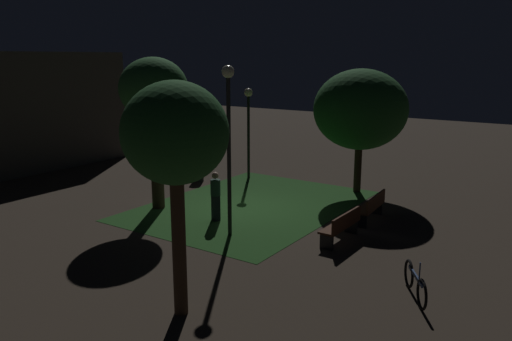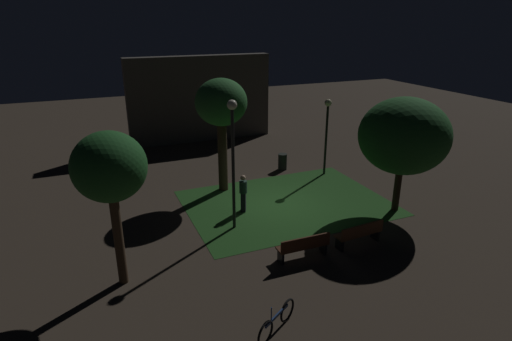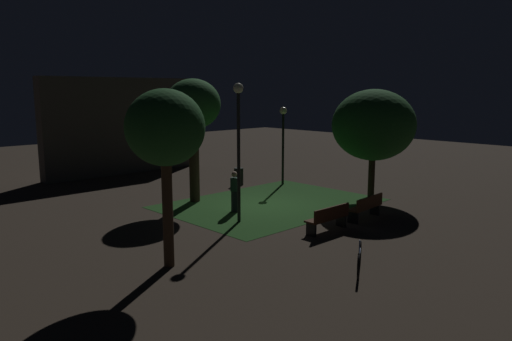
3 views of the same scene
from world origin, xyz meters
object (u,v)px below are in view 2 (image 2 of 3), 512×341
at_px(lamp_post_plaza_west, 327,123).
at_px(trash_bin, 282,162).
at_px(bench_by_lamp, 304,246).
at_px(bench_back_row, 360,233).
at_px(tree_right_canopy, 221,105).
at_px(tree_tall_center, 109,169).
at_px(tree_left_canopy, 404,136).
at_px(pedestrian, 243,193).
at_px(lamp_post_path_center, 233,145).
at_px(bicycle, 277,321).

height_order(lamp_post_plaza_west, trash_bin, lamp_post_plaza_west).
relative_size(bench_by_lamp, bench_back_row, 0.99).
distance_m(tree_right_canopy, lamp_post_plaza_west, 5.62).
height_order(bench_back_row, trash_bin, bench_back_row).
bearing_deg(tree_tall_center, trash_bin, 38.69).
height_order(bench_by_lamp, tree_left_canopy, tree_left_canopy).
height_order(tree_right_canopy, trash_bin, tree_right_canopy).
bearing_deg(tree_tall_center, bench_by_lamp, -9.63).
height_order(tree_left_canopy, pedestrian, tree_left_canopy).
distance_m(tree_tall_center, trash_bin, 11.89).
bearing_deg(bench_by_lamp, trash_bin, 68.42).
relative_size(lamp_post_path_center, trash_bin, 5.71).
xyz_separation_m(tree_left_canopy, lamp_post_path_center, (-6.77, 1.15, 0.11)).
distance_m(bench_by_lamp, trash_bin, 8.73).
relative_size(tree_tall_center, bicycle, 3.24).
bearing_deg(bench_back_row, lamp_post_plaza_west, 68.28).
height_order(tree_tall_center, lamp_post_path_center, lamp_post_path_center).
xyz_separation_m(bench_by_lamp, bicycle, (-2.33, -2.81, -0.14)).
xyz_separation_m(bench_by_lamp, trash_bin, (3.21, 8.12, -0.05)).
bearing_deg(pedestrian, bench_by_lamp, -82.61).
xyz_separation_m(bench_back_row, tree_tall_center, (-7.96, 0.97, 3.21)).
distance_m(bench_by_lamp, pedestrian, 4.22).
bearing_deg(bench_by_lamp, lamp_post_plaza_west, 53.69).
relative_size(tree_tall_center, pedestrian, 2.96).
distance_m(tree_tall_center, pedestrian, 6.72).
bearing_deg(tree_tall_center, tree_left_canopy, 4.43).
relative_size(lamp_post_plaza_west, lamp_post_path_center, 0.79).
height_order(trash_bin, bicycle, bicycle).
height_order(tree_left_canopy, tree_tall_center, tree_left_canopy).
distance_m(tree_left_canopy, tree_tall_center, 11.16).
height_order(bicycle, pedestrian, pedestrian).
height_order(lamp_post_plaza_west, bicycle, lamp_post_plaza_west).
xyz_separation_m(lamp_post_path_center, trash_bin, (4.59, 5.14, -2.89)).
bearing_deg(pedestrian, lamp_post_plaza_west, 24.77).
distance_m(bench_back_row, pedestrian, 5.03).
xyz_separation_m(lamp_post_plaza_west, trash_bin, (-1.70, 1.43, -2.27)).
bearing_deg(trash_bin, tree_left_canopy, -70.85).
bearing_deg(bicycle, bench_by_lamp, 50.38).
relative_size(tree_left_canopy, pedestrian, 2.96).
height_order(tree_right_canopy, lamp_post_plaza_west, tree_right_canopy).
distance_m(tree_left_canopy, trash_bin, 7.22).
bearing_deg(pedestrian, tree_right_canopy, 90.36).
bearing_deg(trash_bin, pedestrian, -133.53).
distance_m(bench_by_lamp, lamp_post_path_center, 4.34).
bearing_deg(bench_by_lamp, bench_back_row, 0.00).
bearing_deg(tree_tall_center, bench_back_row, -6.94).
xyz_separation_m(lamp_post_path_center, bicycle, (-0.95, -5.79, -2.99)).
height_order(bench_by_lamp, lamp_post_plaza_west, lamp_post_plaza_west).
xyz_separation_m(bench_by_lamp, tree_right_canopy, (-0.56, 6.72, 3.53)).
height_order(trash_bin, pedestrian, pedestrian).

